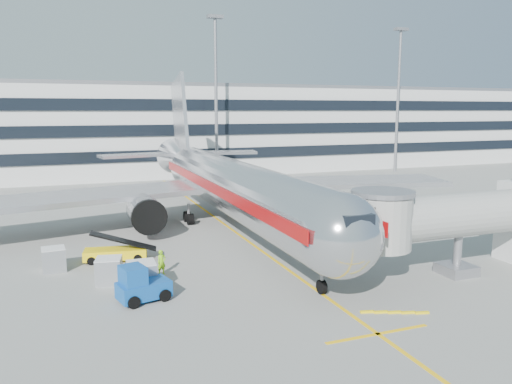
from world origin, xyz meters
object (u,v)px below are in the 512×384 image
object	(u,v)px
baggage_tug	(140,286)
cargo_container_right	(54,259)
belt_loader	(116,252)
main_jet	(226,183)
cargo_container_front	(142,276)
cargo_container_left	(109,271)
ramp_worker	(162,262)

from	to	relation	value
baggage_tug	cargo_container_right	size ratio (longest dim) A/B	1.99
belt_loader	baggage_tug	world-z (taller)	belt_loader
main_jet	cargo_container_front	world-z (taller)	main_jet
cargo_container_left	belt_loader	bearing A→B (deg)	80.11
belt_loader	baggage_tug	distance (m)	8.89
belt_loader	cargo_container_right	bearing A→B (deg)	-168.61
cargo_container_right	cargo_container_front	xyz separation A→B (m)	(5.24, -6.23, 0.10)
baggage_tug	belt_loader	bearing A→B (deg)	94.04
belt_loader	cargo_container_front	xyz separation A→B (m)	(0.94, -7.09, 0.28)
main_jet	ramp_worker	size ratio (longest dim) A/B	29.28
cargo_container_left	cargo_container_right	bearing A→B (deg)	130.24
cargo_container_left	ramp_worker	xyz separation A→B (m)	(3.54, 0.53, 0.01)
cargo_container_right	ramp_worker	bearing A→B (deg)	-26.84
cargo_container_front	ramp_worker	xyz separation A→B (m)	(1.74, 2.69, -0.06)
cargo_container_left	ramp_worker	world-z (taller)	ramp_worker
belt_loader	cargo_container_right	xyz separation A→B (m)	(-4.30, -0.87, 0.18)
cargo_container_left	cargo_container_front	size ratio (longest dim) A/B	1.03
belt_loader	cargo_container_left	size ratio (longest dim) A/B	2.59
main_jet	belt_loader	world-z (taller)	main_jet
ramp_worker	belt_loader	bearing A→B (deg)	102.06
main_jet	cargo_container_front	distance (m)	18.67
main_jet	baggage_tug	distance (m)	20.29
cargo_container_front	cargo_container_right	bearing A→B (deg)	130.08
cargo_container_right	baggage_tug	bearing A→B (deg)	-58.37
baggage_tug	ramp_worker	bearing A→B (deg)	65.25
cargo_container_right	belt_loader	bearing A→B (deg)	11.39
cargo_container_left	cargo_container_front	bearing A→B (deg)	-50.22
main_jet	cargo_container_right	size ratio (longest dim) A/B	30.70
baggage_tug	main_jet	bearing A→B (deg)	57.91
cargo_container_front	ramp_worker	bearing A→B (deg)	57.14
belt_loader	cargo_container_front	bearing A→B (deg)	-82.43
main_jet	cargo_container_left	xyz separation A→B (m)	(-12.12, -13.03, -3.38)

